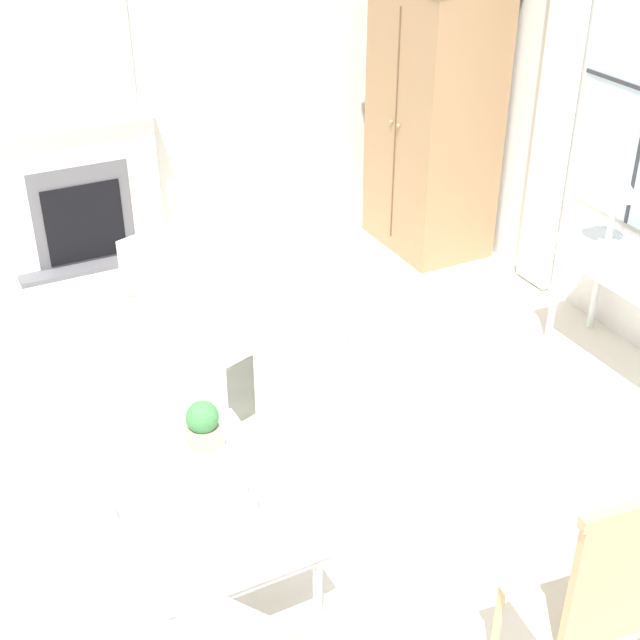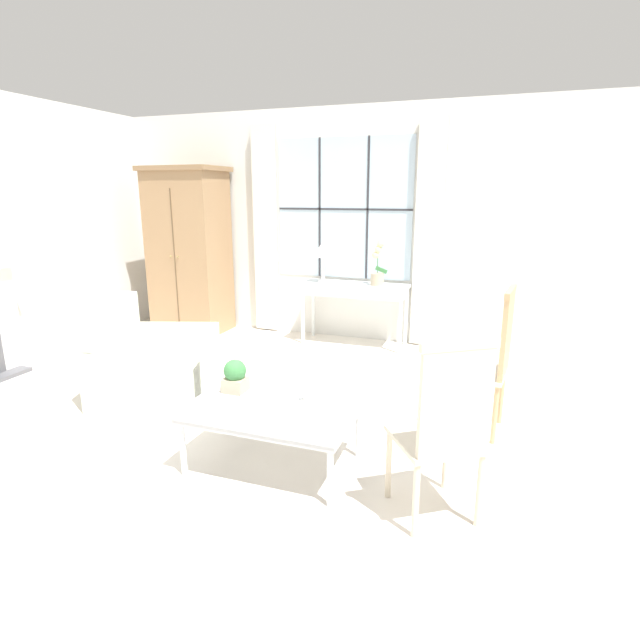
{
  "view_description": "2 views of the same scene",
  "coord_description": "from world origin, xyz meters",
  "px_view_note": "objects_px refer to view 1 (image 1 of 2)",
  "views": [
    {
      "loc": [
        3.4,
        -1.09,
        3.13
      ],
      "look_at": [
        0.16,
        0.57,
        0.96
      ],
      "focal_mm": 50.0,
      "sensor_mm": 36.0,
      "label": 1
    },
    {
      "loc": [
        1.82,
        -2.95,
        1.8
      ],
      "look_at": [
        0.63,
        0.39,
        0.89
      ],
      "focal_mm": 28.0,
      "sensor_mm": 36.0,
      "label": 2
    }
  ],
  "objects_px": {
    "pillar_candle": "(249,504)",
    "side_chair_wooden": "(596,593)",
    "coffee_table": "(204,504)",
    "fireplace": "(75,180)",
    "armoire": "(433,112)",
    "table_lamp": "(618,185)",
    "armchair_upholstered": "(233,323)",
    "potted_plant_small": "(203,424)"
  },
  "relations": [
    {
      "from": "side_chair_wooden",
      "to": "potted_plant_small",
      "type": "distance_m",
      "value": 1.91
    },
    {
      "from": "side_chair_wooden",
      "to": "coffee_table",
      "type": "relative_size",
      "value": 1.02
    },
    {
      "from": "table_lamp",
      "to": "side_chair_wooden",
      "type": "relative_size",
      "value": 0.43
    },
    {
      "from": "armoire",
      "to": "potted_plant_small",
      "type": "distance_m",
      "value": 3.46
    },
    {
      "from": "side_chair_wooden",
      "to": "coffee_table",
      "type": "distance_m",
      "value": 1.7
    },
    {
      "from": "armoire",
      "to": "table_lamp",
      "type": "xyz_separation_m",
      "value": [
        1.82,
        0.09,
        0.06
      ]
    },
    {
      "from": "coffee_table",
      "to": "pillar_candle",
      "type": "xyz_separation_m",
      "value": [
        0.2,
        0.13,
        0.11
      ]
    },
    {
      "from": "armchair_upholstered",
      "to": "potted_plant_small",
      "type": "relative_size",
      "value": 5.32
    },
    {
      "from": "armoire",
      "to": "armchair_upholstered",
      "type": "bearing_deg",
      "value": -65.91
    },
    {
      "from": "fireplace",
      "to": "armoire",
      "type": "height_order",
      "value": "armoire"
    },
    {
      "from": "side_chair_wooden",
      "to": "coffee_table",
      "type": "height_order",
      "value": "side_chair_wooden"
    },
    {
      "from": "table_lamp",
      "to": "coffee_table",
      "type": "distance_m",
      "value": 3.07
    },
    {
      "from": "potted_plant_small",
      "to": "pillar_candle",
      "type": "xyz_separation_m",
      "value": [
        0.56,
        -0.0,
        -0.05
      ]
    },
    {
      "from": "side_chair_wooden",
      "to": "coffee_table",
      "type": "xyz_separation_m",
      "value": [
        -1.34,
        -1.02,
        -0.23
      ]
    },
    {
      "from": "armoire",
      "to": "pillar_candle",
      "type": "bearing_deg",
      "value": -44.83
    },
    {
      "from": "coffee_table",
      "to": "pillar_candle",
      "type": "height_order",
      "value": "pillar_candle"
    },
    {
      "from": "side_chair_wooden",
      "to": "fireplace",
      "type": "bearing_deg",
      "value": -171.41
    },
    {
      "from": "table_lamp",
      "to": "pillar_candle",
      "type": "relative_size",
      "value": 3.13
    },
    {
      "from": "pillar_candle",
      "to": "side_chair_wooden",
      "type": "bearing_deg",
      "value": 38.19
    },
    {
      "from": "armoire",
      "to": "coffee_table",
      "type": "bearing_deg",
      "value": -48.49
    },
    {
      "from": "fireplace",
      "to": "armoire",
      "type": "xyz_separation_m",
      "value": [
        0.92,
        2.51,
        0.41
      ]
    },
    {
      "from": "fireplace",
      "to": "armoire",
      "type": "relative_size",
      "value": 0.94
    },
    {
      "from": "armchair_upholstered",
      "to": "fireplace",
      "type": "bearing_deg",
      "value": -165.28
    },
    {
      "from": "coffee_table",
      "to": "potted_plant_small",
      "type": "height_order",
      "value": "potted_plant_small"
    },
    {
      "from": "pillar_candle",
      "to": "armoire",
      "type": "bearing_deg",
      "value": 135.17
    },
    {
      "from": "table_lamp",
      "to": "side_chair_wooden",
      "type": "bearing_deg",
      "value": -43.09
    },
    {
      "from": "table_lamp",
      "to": "side_chair_wooden",
      "type": "xyz_separation_m",
      "value": [
        2.01,
        -1.88,
        -0.51
      ]
    },
    {
      "from": "table_lamp",
      "to": "coffee_table",
      "type": "relative_size",
      "value": 0.44
    },
    {
      "from": "table_lamp",
      "to": "coffee_table",
      "type": "bearing_deg",
      "value": -76.99
    },
    {
      "from": "table_lamp",
      "to": "armchair_upholstered",
      "type": "height_order",
      "value": "table_lamp"
    },
    {
      "from": "armoire",
      "to": "table_lamp",
      "type": "height_order",
      "value": "armoire"
    },
    {
      "from": "armoire",
      "to": "coffee_table",
      "type": "distance_m",
      "value": 3.81
    },
    {
      "from": "side_chair_wooden",
      "to": "potted_plant_small",
      "type": "relative_size",
      "value": 4.85
    },
    {
      "from": "side_chair_wooden",
      "to": "pillar_candle",
      "type": "bearing_deg",
      "value": -141.81
    },
    {
      "from": "fireplace",
      "to": "coffee_table",
      "type": "bearing_deg",
      "value": -5.14
    },
    {
      "from": "armoire",
      "to": "side_chair_wooden",
      "type": "xyz_separation_m",
      "value": [
        3.83,
        -1.79,
        -0.44
      ]
    },
    {
      "from": "armchair_upholstered",
      "to": "armoire",
      "type": "bearing_deg",
      "value": 114.09
    },
    {
      "from": "armchair_upholstered",
      "to": "potted_plant_small",
      "type": "distance_m",
      "value": 1.42
    },
    {
      "from": "armoire",
      "to": "potted_plant_small",
      "type": "bearing_deg",
      "value": -51.38
    },
    {
      "from": "side_chair_wooden",
      "to": "armoire",
      "type": "bearing_deg",
      "value": 154.95
    },
    {
      "from": "armchair_upholstered",
      "to": "side_chair_wooden",
      "type": "xyz_separation_m",
      "value": [
        2.92,
        0.24,
        0.35
      ]
    },
    {
      "from": "side_chair_wooden",
      "to": "coffee_table",
      "type": "bearing_deg",
      "value": -142.53
    }
  ]
}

